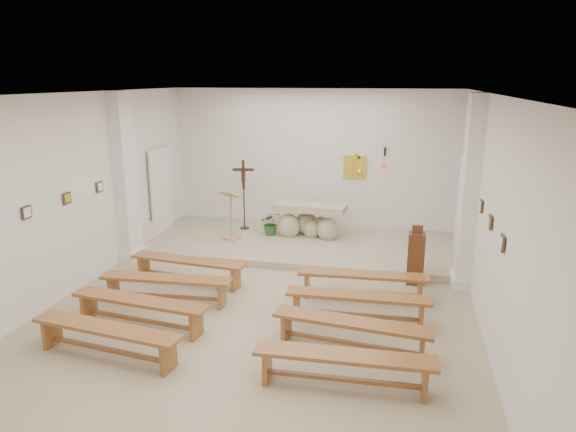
% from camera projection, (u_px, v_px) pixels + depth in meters
% --- Properties ---
extents(ground, '(7.00, 10.00, 0.00)m').
position_uv_depth(ground, '(258.00, 313.00, 8.41)').
color(ground, tan).
rests_on(ground, ground).
extents(wall_left, '(0.02, 10.00, 3.50)m').
position_uv_depth(wall_left, '(58.00, 199.00, 8.70)').
color(wall_left, silver).
rests_on(wall_left, ground).
extents(wall_right, '(0.02, 10.00, 3.50)m').
position_uv_depth(wall_right, '(494.00, 224.00, 7.21)').
color(wall_right, silver).
rests_on(wall_right, ground).
extents(wall_back, '(7.00, 0.02, 3.50)m').
position_uv_depth(wall_back, '(312.00, 161.00, 12.66)').
color(wall_back, silver).
rests_on(wall_back, ground).
extents(ceiling, '(7.00, 10.00, 0.02)m').
position_uv_depth(ceiling, '(254.00, 95.00, 7.50)').
color(ceiling, silver).
rests_on(ceiling, wall_back).
extents(sanctuary_platform, '(6.98, 3.00, 0.15)m').
position_uv_depth(sanctuary_platform, '(300.00, 244.00, 11.69)').
color(sanctuary_platform, '#B4A68A').
rests_on(sanctuary_platform, ground).
extents(pilaster_left, '(0.26, 0.55, 3.50)m').
position_uv_depth(pilaster_left, '(126.00, 178.00, 10.56)').
color(pilaster_left, white).
rests_on(pilaster_left, ground).
extents(pilaster_right, '(0.26, 0.55, 3.50)m').
position_uv_depth(pilaster_right, '(469.00, 193.00, 9.12)').
color(pilaster_right, white).
rests_on(pilaster_right, ground).
extents(gold_wall_relief, '(0.55, 0.04, 0.55)m').
position_uv_depth(gold_wall_relief, '(355.00, 167.00, 12.43)').
color(gold_wall_relief, yellow).
rests_on(gold_wall_relief, wall_back).
extents(sanctuary_lamp, '(0.11, 0.36, 0.44)m').
position_uv_depth(sanctuary_lamp, '(384.00, 163.00, 12.00)').
color(sanctuary_lamp, black).
rests_on(sanctuary_lamp, wall_back).
extents(station_frame_left_front, '(0.03, 0.20, 0.20)m').
position_uv_depth(station_frame_left_front, '(27.00, 212.00, 7.95)').
color(station_frame_left_front, '#422D1D').
rests_on(station_frame_left_front, wall_left).
extents(station_frame_left_mid, '(0.03, 0.20, 0.20)m').
position_uv_depth(station_frame_left_mid, '(67.00, 198.00, 8.89)').
color(station_frame_left_mid, '#422D1D').
rests_on(station_frame_left_mid, wall_left).
extents(station_frame_left_rear, '(0.03, 0.20, 0.20)m').
position_uv_depth(station_frame_left_rear, '(100.00, 187.00, 9.84)').
color(station_frame_left_rear, '#422D1D').
rests_on(station_frame_left_rear, wall_left).
extents(station_frame_right_front, '(0.03, 0.20, 0.20)m').
position_uv_depth(station_frame_right_front, '(502.00, 243.00, 6.47)').
color(station_frame_right_front, '#422D1D').
rests_on(station_frame_right_front, wall_right).
extents(station_frame_right_mid, '(0.03, 0.20, 0.20)m').
position_uv_depth(station_frame_right_mid, '(490.00, 222.00, 7.41)').
color(station_frame_right_mid, '#422D1D').
rests_on(station_frame_right_mid, wall_right).
extents(station_frame_right_rear, '(0.03, 0.20, 0.20)m').
position_uv_depth(station_frame_right_rear, '(481.00, 206.00, 8.35)').
color(station_frame_right_rear, '#422D1D').
rests_on(station_frame_right_rear, wall_right).
extents(radiator_left, '(0.10, 0.85, 0.52)m').
position_uv_depth(radiator_left, '(145.00, 236.00, 11.62)').
color(radiator_left, silver).
rests_on(radiator_left, ground).
extents(radiator_right, '(0.10, 0.85, 0.52)m').
position_uv_depth(radiator_right, '(462.00, 259.00, 10.15)').
color(radiator_right, silver).
rests_on(radiator_right, ground).
extents(altar, '(1.67, 0.79, 0.84)m').
position_uv_depth(altar, '(309.00, 222.00, 11.98)').
color(altar, '#C1B693').
rests_on(altar, sanctuary_platform).
extents(lectern, '(0.48, 0.44, 1.15)m').
position_uv_depth(lectern, '(231.00, 215.00, 11.69)').
color(lectern, tan).
rests_on(lectern, sanctuary_platform).
extents(crucifix_stand, '(0.51, 0.22, 1.70)m').
position_uv_depth(crucifix_stand, '(244.00, 190.00, 12.38)').
color(crucifix_stand, '#3B2313').
rests_on(crucifix_stand, sanctuary_platform).
extents(potted_plant, '(0.60, 0.56, 0.56)m').
position_uv_depth(potted_plant, '(271.00, 223.00, 12.08)').
color(potted_plant, '#2C5C25').
rests_on(potted_plant, sanctuary_platform).
extents(donation_pedestal, '(0.30, 0.30, 1.13)m').
position_uv_depth(donation_pedestal, '(416.00, 258.00, 9.53)').
color(donation_pedestal, brown).
rests_on(donation_pedestal, ground).
extents(bench_left_front, '(2.27, 0.59, 0.48)m').
position_uv_depth(bench_left_front, '(188.00, 265.00, 9.58)').
color(bench_left_front, '#96612B').
rests_on(bench_left_front, ground).
extents(bench_right_front, '(2.27, 0.50, 0.48)m').
position_uv_depth(bench_right_front, '(363.00, 280.00, 8.89)').
color(bench_right_front, '#96612B').
rests_on(bench_right_front, ground).
extents(bench_left_second, '(2.27, 0.51, 0.48)m').
position_uv_depth(bench_left_second, '(166.00, 284.00, 8.72)').
color(bench_left_second, '#96612B').
rests_on(bench_left_second, ground).
extents(bench_right_second, '(2.26, 0.42, 0.48)m').
position_uv_depth(bench_right_second, '(358.00, 301.00, 8.02)').
color(bench_right_second, '#96612B').
rests_on(bench_right_second, ground).
extents(bench_left_third, '(2.27, 0.61, 0.48)m').
position_uv_depth(bench_left_third, '(140.00, 306.00, 7.85)').
color(bench_left_third, '#96612B').
rests_on(bench_left_third, ground).
extents(bench_right_third, '(2.27, 0.61, 0.48)m').
position_uv_depth(bench_right_third, '(352.00, 328.00, 7.16)').
color(bench_right_third, '#96612B').
rests_on(bench_right_third, ground).
extents(bench_left_fourth, '(2.27, 0.64, 0.48)m').
position_uv_depth(bench_left_fourth, '(107.00, 334.00, 6.99)').
color(bench_left_fourth, '#96612B').
rests_on(bench_left_fourth, ground).
extents(bench_right_fourth, '(2.26, 0.44, 0.48)m').
position_uv_depth(bench_right_fourth, '(344.00, 362.00, 6.30)').
color(bench_right_fourth, '#96612B').
rests_on(bench_right_fourth, ground).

